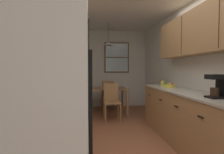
{
  "coord_description": "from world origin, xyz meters",
  "views": [
    {
      "loc": [
        -0.62,
        -2.59,
        1.27
      ],
      "look_at": [
        -0.12,
        1.44,
        1.09
      ],
      "focal_mm": 29.63,
      "sensor_mm": 36.0,
      "label": 1
    }
  ],
  "objects_px": {
    "trash_bin": "(86,108)",
    "dining_chair_near": "(112,100)",
    "fruit_bowl": "(170,86)",
    "table_serving_bowl": "(110,87)",
    "mug_by_coffeemaker": "(163,83)",
    "stove_range": "(56,139)",
    "dining_table": "(108,92)",
    "coffee_maker": "(219,86)",
    "microwave_over_range": "(44,34)",
    "refrigerator": "(43,120)",
    "dining_chair_far": "(108,93)",
    "storage_canister": "(63,89)"
  },
  "relations": [
    {
      "from": "dining_table",
      "to": "coffee_maker",
      "type": "distance_m",
      "value": 3.24
    },
    {
      "from": "storage_canister",
      "to": "table_serving_bowl",
      "type": "height_order",
      "value": "storage_canister"
    },
    {
      "from": "stove_range",
      "to": "mug_by_coffeemaker",
      "type": "bearing_deg",
      "value": 42.11
    },
    {
      "from": "stove_range",
      "to": "dining_table",
      "type": "bearing_deg",
      "value": 73.44
    },
    {
      "from": "refrigerator",
      "to": "dining_chair_near",
      "type": "bearing_deg",
      "value": 74.06
    },
    {
      "from": "refrigerator",
      "to": "stove_range",
      "type": "bearing_deg",
      "value": 92.5
    },
    {
      "from": "refrigerator",
      "to": "dining_table",
      "type": "bearing_deg",
      "value": 76.95
    },
    {
      "from": "table_serving_bowl",
      "to": "refrigerator",
      "type": "bearing_deg",
      "value": -103.72
    },
    {
      "from": "dining_table",
      "to": "fruit_bowl",
      "type": "relative_size",
      "value": 4.43
    },
    {
      "from": "table_serving_bowl",
      "to": "dining_chair_near",
      "type": "bearing_deg",
      "value": -91.67
    },
    {
      "from": "stove_range",
      "to": "dining_chair_near",
      "type": "distance_m",
      "value": 2.58
    },
    {
      "from": "coffee_maker",
      "to": "table_serving_bowl",
      "type": "relative_size",
      "value": 1.55
    },
    {
      "from": "refrigerator",
      "to": "fruit_bowl",
      "type": "bearing_deg",
      "value": 47.31
    },
    {
      "from": "fruit_bowl",
      "to": "microwave_over_range",
      "type": "bearing_deg",
      "value": -146.59
    },
    {
      "from": "fruit_bowl",
      "to": "dining_chair_near",
      "type": "bearing_deg",
      "value": 134.89
    },
    {
      "from": "stove_range",
      "to": "table_serving_bowl",
      "type": "distance_m",
      "value": 3.17
    },
    {
      "from": "storage_canister",
      "to": "fruit_bowl",
      "type": "relative_size",
      "value": 0.77
    },
    {
      "from": "stove_range",
      "to": "trash_bin",
      "type": "bearing_deg",
      "value": 83.1
    },
    {
      "from": "dining_chair_near",
      "to": "coffee_maker",
      "type": "distance_m",
      "value": 2.68
    },
    {
      "from": "trash_bin",
      "to": "mug_by_coffeemaker",
      "type": "xyz_separation_m",
      "value": [
        1.7,
        -0.63,
        0.66
      ]
    },
    {
      "from": "stove_range",
      "to": "mug_by_coffeemaker",
      "type": "distance_m",
      "value": 2.73
    },
    {
      "from": "refrigerator",
      "to": "storage_canister",
      "type": "relative_size",
      "value": 10.22
    },
    {
      "from": "table_serving_bowl",
      "to": "fruit_bowl",
      "type": "bearing_deg",
      "value": -58.21
    },
    {
      "from": "stove_range",
      "to": "mug_by_coffeemaker",
      "type": "height_order",
      "value": "stove_range"
    },
    {
      "from": "stove_range",
      "to": "mug_by_coffeemaker",
      "type": "xyz_separation_m",
      "value": [
        2.0,
        1.8,
        0.48
      ]
    },
    {
      "from": "storage_canister",
      "to": "coffee_maker",
      "type": "distance_m",
      "value": 2.08
    },
    {
      "from": "dining_chair_near",
      "to": "coffee_maker",
      "type": "height_order",
      "value": "coffee_maker"
    },
    {
      "from": "fruit_bowl",
      "to": "table_serving_bowl",
      "type": "distance_m",
      "value": 1.94
    },
    {
      "from": "dining_chair_near",
      "to": "mug_by_coffeemaker",
      "type": "bearing_deg",
      "value": -29.43
    },
    {
      "from": "mug_by_coffeemaker",
      "to": "table_serving_bowl",
      "type": "distance_m",
      "value": 1.61
    },
    {
      "from": "coffee_maker",
      "to": "mug_by_coffeemaker",
      "type": "height_order",
      "value": "coffee_maker"
    },
    {
      "from": "trash_bin",
      "to": "refrigerator",
      "type": "bearing_deg",
      "value": -94.76
    },
    {
      "from": "refrigerator",
      "to": "coffee_maker",
      "type": "relative_size",
      "value": 5.95
    },
    {
      "from": "microwave_over_range",
      "to": "trash_bin",
      "type": "height_order",
      "value": "microwave_over_range"
    },
    {
      "from": "coffee_maker",
      "to": "microwave_over_range",
      "type": "bearing_deg",
      "value": -179.58
    },
    {
      "from": "dining_chair_near",
      "to": "coffee_maker",
      "type": "xyz_separation_m",
      "value": [
        1.07,
        -2.39,
        0.56
      ]
    },
    {
      "from": "trash_bin",
      "to": "dining_chair_near",
      "type": "bearing_deg",
      "value": -2.48
    },
    {
      "from": "trash_bin",
      "to": "fruit_bowl",
      "type": "height_order",
      "value": "fruit_bowl"
    },
    {
      "from": "dining_table",
      "to": "fruit_bowl",
      "type": "bearing_deg",
      "value": -57.63
    },
    {
      "from": "trash_bin",
      "to": "coffee_maker",
      "type": "distance_m",
      "value": 3.05
    },
    {
      "from": "stove_range",
      "to": "coffee_maker",
      "type": "relative_size",
      "value": 3.67
    },
    {
      "from": "dining_chair_far",
      "to": "storage_canister",
      "type": "xyz_separation_m",
      "value": [
        -0.96,
        -3.08,
        0.49
      ]
    },
    {
      "from": "stove_range",
      "to": "dining_chair_far",
      "type": "bearing_deg",
      "value": 75.4
    },
    {
      "from": "dining_table",
      "to": "storage_canister",
      "type": "relative_size",
      "value": 5.73
    },
    {
      "from": "stove_range",
      "to": "microwave_over_range",
      "type": "distance_m",
      "value": 1.18
    },
    {
      "from": "microwave_over_range",
      "to": "mug_by_coffeemaker",
      "type": "xyz_separation_m",
      "value": [
        2.11,
        1.8,
        -0.7
      ]
    },
    {
      "from": "dining_chair_far",
      "to": "microwave_over_range",
      "type": "bearing_deg",
      "value": -106.25
    },
    {
      "from": "trash_bin",
      "to": "table_serving_bowl",
      "type": "distance_m",
      "value": 0.99
    },
    {
      "from": "mug_by_coffeemaker",
      "to": "trash_bin",
      "type": "bearing_deg",
      "value": 159.65
    },
    {
      "from": "dining_chair_near",
      "to": "dining_chair_far",
      "type": "xyz_separation_m",
      "value": [
        0.03,
        1.26,
        0.0
      ]
    }
  ]
}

